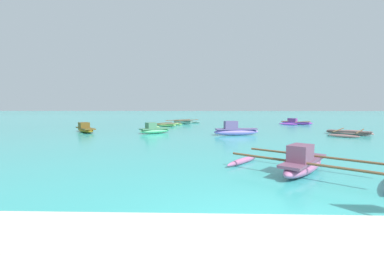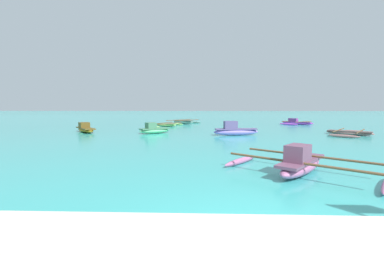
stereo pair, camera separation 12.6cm
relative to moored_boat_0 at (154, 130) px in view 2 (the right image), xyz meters
The scene contains 9 objects.
ground_plane 16.28m from the moored_boat_0, 73.77° to the right, with size 240.00×240.00×0.00m.
moored_boat_0 is the anchor object (origin of this frame).
moored_boat_1 17.62m from the moored_boat_0, 35.90° to the left, with size 4.02×3.84×0.68m.
moored_boat_2 10.84m from the moored_boat_0, 82.43° to the left, with size 4.29×4.73×0.48m.
moored_boat_3 13.13m from the moored_boat_0, 60.36° to the right, with size 4.59×4.26×0.91m.
moored_boat_4 6.00m from the moored_boat_0, 10.47° to the right, with size 3.25×1.14×1.00m.
moored_boat_5 5.62m from the moored_boat_0, behind, with size 2.63×3.02×0.76m.
moored_boat_6 14.05m from the moored_boat_0, ahead, with size 4.08×4.52×0.35m.
moored_boat_7 6.93m from the moored_boat_0, 90.44° to the left, with size 3.34×4.80×0.35m.
Camera 2 is at (-1.01, -3.37, 1.99)m, focal length 24.00 mm.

